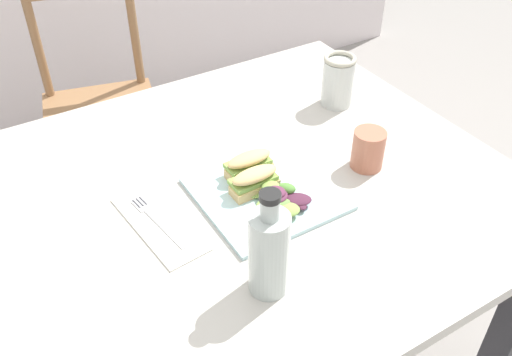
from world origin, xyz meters
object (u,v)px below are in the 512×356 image
(sandwich_half_front, at_px, (254,180))
(mason_jar_iced_tea, at_px, (338,83))
(chair_wooden_far, at_px, (100,106))
(bottle_cold_brew, at_px, (269,256))
(plate_lunch, at_px, (266,193))
(fork_on_napkin, at_px, (155,218))
(sandwich_half_back, at_px, (249,164))
(dining_table, at_px, (246,225))
(cup_extra_side, at_px, (368,149))

(sandwich_half_front, height_order, mason_jar_iced_tea, mason_jar_iced_tea)
(chair_wooden_far, xyz_separation_m, mason_jar_iced_tea, (0.43, -0.80, 0.35))
(bottle_cold_brew, bearing_deg, plate_lunch, 58.92)
(chair_wooden_far, bearing_deg, fork_on_napkin, -99.82)
(sandwich_half_back, distance_m, fork_on_napkin, 0.24)
(mason_jar_iced_tea, bearing_deg, sandwich_half_back, -157.09)
(bottle_cold_brew, bearing_deg, dining_table, 67.80)
(sandwich_half_back, height_order, mason_jar_iced_tea, mason_jar_iced_tea)
(sandwich_half_back, relative_size, bottle_cold_brew, 0.49)
(chair_wooden_far, relative_size, fork_on_napkin, 4.68)
(chair_wooden_far, relative_size, mason_jar_iced_tea, 6.37)
(dining_table, relative_size, cup_extra_side, 12.46)
(chair_wooden_far, xyz_separation_m, sandwich_half_back, (0.07, -0.95, 0.33))
(plate_lunch, relative_size, fork_on_napkin, 1.49)
(sandwich_half_front, bearing_deg, plate_lunch, -39.30)
(chair_wooden_far, distance_m, cup_extra_side, 1.15)
(mason_jar_iced_tea, bearing_deg, sandwich_half_front, -151.38)
(fork_on_napkin, relative_size, mason_jar_iced_tea, 1.36)
(sandwich_half_front, distance_m, sandwich_half_back, 0.06)
(chair_wooden_far, height_order, sandwich_half_back, chair_wooden_far)
(sandwich_half_front, bearing_deg, cup_extra_side, -9.75)
(fork_on_napkin, relative_size, cup_extra_side, 2.03)
(sandwich_half_back, bearing_deg, bottle_cold_brew, -114.51)
(plate_lunch, height_order, sandwich_half_front, sandwich_half_front)
(fork_on_napkin, bearing_deg, mason_jar_iced_tea, 15.95)
(chair_wooden_far, distance_m, sandwich_half_front, 1.06)
(plate_lunch, height_order, sandwich_half_back, sandwich_half_back)
(chair_wooden_far, relative_size, sandwich_half_back, 8.10)
(fork_on_napkin, distance_m, bottle_cold_brew, 0.30)
(plate_lunch, xyz_separation_m, sandwich_half_back, (0.00, 0.07, 0.03))
(bottle_cold_brew, bearing_deg, sandwich_half_back, 65.49)
(bottle_cold_brew, bearing_deg, fork_on_napkin, 111.21)
(bottle_cold_brew, relative_size, cup_extra_side, 2.39)
(plate_lunch, bearing_deg, dining_table, 109.59)
(bottle_cold_brew, relative_size, mason_jar_iced_tea, 1.60)
(chair_wooden_far, bearing_deg, mason_jar_iced_tea, -61.99)
(fork_on_napkin, xyz_separation_m, bottle_cold_brew, (0.10, -0.27, 0.07))
(sandwich_half_back, bearing_deg, cup_extra_side, -21.97)
(dining_table, relative_size, sandwich_half_front, 10.65)
(dining_table, height_order, bottle_cold_brew, bottle_cold_brew)
(sandwich_half_back, distance_m, mason_jar_iced_tea, 0.39)
(cup_extra_side, bearing_deg, chair_wooden_far, 106.75)
(dining_table, relative_size, sandwich_half_back, 10.65)
(sandwich_half_front, height_order, sandwich_half_back, same)
(dining_table, height_order, plate_lunch, plate_lunch)
(dining_table, distance_m, mason_jar_iced_tea, 0.45)
(chair_wooden_far, height_order, plate_lunch, chair_wooden_far)
(plate_lunch, distance_m, mason_jar_iced_tea, 0.43)
(fork_on_napkin, xyz_separation_m, cup_extra_side, (0.48, -0.08, 0.04))
(chair_wooden_far, bearing_deg, sandwich_half_front, -87.32)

